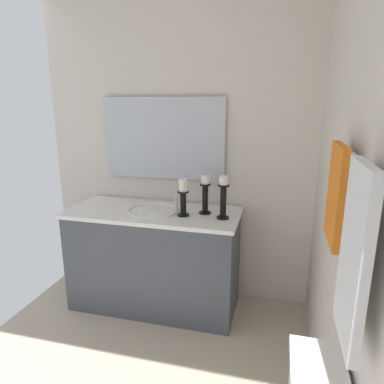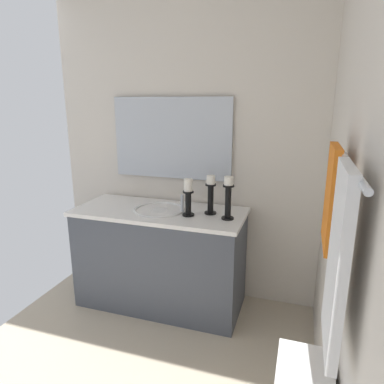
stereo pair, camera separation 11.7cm
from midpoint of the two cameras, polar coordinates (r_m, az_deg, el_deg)
name	(u,v)px [view 1 (the left image)]	position (r m, az deg, el deg)	size (l,w,h in m)	color
wall_back	(358,211)	(1.45, 23.71, -2.85)	(2.68, 0.04, 2.45)	silver
wall_left	(178,152)	(2.87, -3.53, 6.63)	(0.04, 2.25, 2.45)	silver
vanity_cabinet	(155,258)	(2.85, -7.36, -10.81)	(0.58, 1.34, 0.81)	#474C56
sink_basin	(154,215)	(2.72, -7.59, -3.85)	(0.40, 0.40, 0.24)	white
mirror	(164,139)	(2.85, -5.89, 8.77)	(0.02, 1.01, 0.66)	silver
candle_holder_tall	(223,197)	(2.47, 3.85, -0.76)	(0.09, 0.09, 0.31)	black
candle_holder_short	(205,194)	(2.57, 0.89, -0.28)	(0.09, 0.09, 0.29)	black
candle_holder_mid	(183,196)	(2.53, -2.80, -0.74)	(0.09, 0.09, 0.28)	black
towel_bar	(357,158)	(1.23, 23.17, 5.13)	(0.02, 0.02, 0.85)	silver
towel_near_vanity	(336,194)	(1.47, 20.62, -0.40)	(0.28, 0.03, 0.40)	orange
towel_center	(354,256)	(1.10, 22.45, -9.82)	(0.28, 0.03, 0.55)	white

